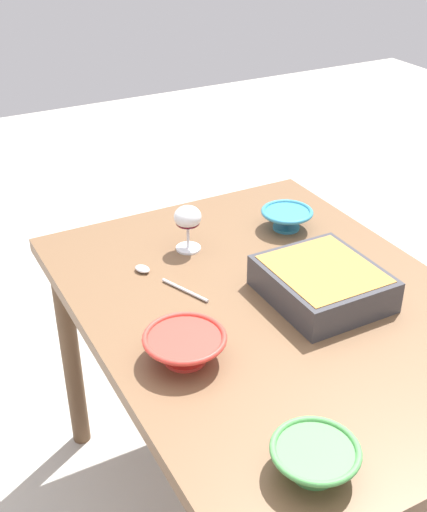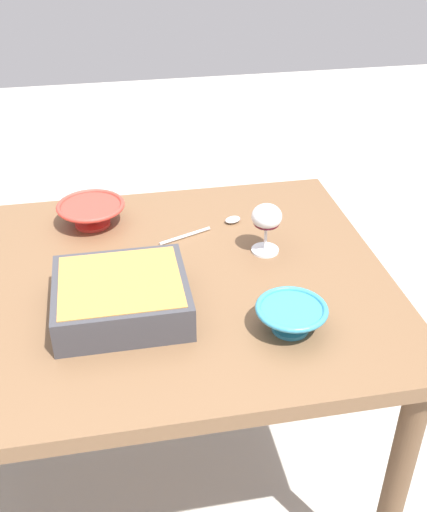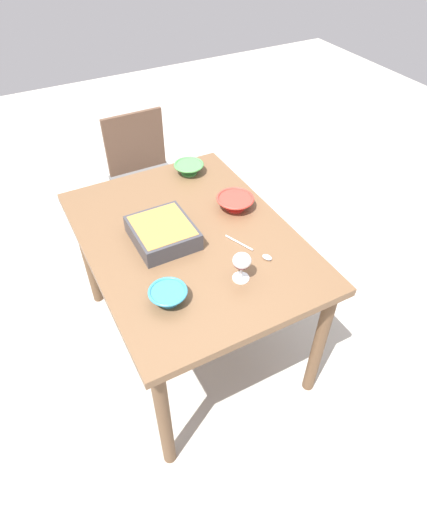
# 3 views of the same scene
# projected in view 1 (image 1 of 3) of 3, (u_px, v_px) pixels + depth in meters

# --- Properties ---
(ground_plane) EXTENTS (8.00, 8.00, 0.00)m
(ground_plane) POSITION_uv_depth(u_px,v_px,m) (265.00, 512.00, 1.98)
(ground_plane) COLOR #B2ADA3
(dining_table) EXTENTS (1.20, 0.89, 0.75)m
(dining_table) POSITION_uv_depth(u_px,v_px,m) (275.00, 333.00, 1.64)
(dining_table) COLOR brown
(dining_table) RESTS_ON ground_plane
(wine_glass) EXTENTS (0.07, 0.07, 0.13)m
(wine_glass) POSITION_uv_depth(u_px,v_px,m) (188.00, 220.00, 1.78)
(wine_glass) COLOR white
(wine_glass) RESTS_ON dining_table
(casserole_dish) EXTENTS (0.28, 0.25, 0.08)m
(casserole_dish) POSITION_uv_depth(u_px,v_px,m) (322.00, 281.00, 1.60)
(casserole_dish) COLOR #38383D
(casserole_dish) RESTS_ON dining_table
(mixing_bowl) EXTENTS (0.16, 0.16, 0.06)m
(mixing_bowl) POSITION_uv_depth(u_px,v_px,m) (315.00, 458.00, 1.13)
(mixing_bowl) COLOR #4C994C
(mixing_bowl) RESTS_ON dining_table
(small_bowl) EXTENTS (0.15, 0.15, 0.06)m
(small_bowl) POSITION_uv_depth(u_px,v_px,m) (287.00, 218.00, 1.91)
(small_bowl) COLOR teal
(small_bowl) RESTS_ON dining_table
(serving_bowl) EXTENTS (0.18, 0.18, 0.06)m
(serving_bowl) POSITION_uv_depth(u_px,v_px,m) (185.00, 345.00, 1.40)
(serving_bowl) COLOR red
(serving_bowl) RESTS_ON dining_table
(serving_spoon) EXTENTS (0.23, 0.11, 0.01)m
(serving_spoon) POSITION_uv_depth(u_px,v_px,m) (156.00, 276.00, 1.69)
(serving_spoon) COLOR silver
(serving_spoon) RESTS_ON dining_table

